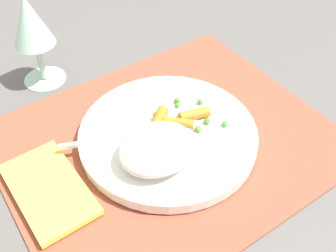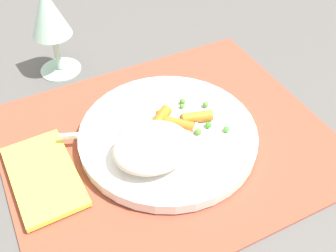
{
  "view_description": "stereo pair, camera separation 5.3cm",
  "coord_description": "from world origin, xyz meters",
  "px_view_note": "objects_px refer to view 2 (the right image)",
  "views": [
    {
      "loc": [
        -0.22,
        -0.33,
        0.42
      ],
      "look_at": [
        0.0,
        0.0,
        0.03
      ],
      "focal_mm": 42.84,
      "sensor_mm": 36.0,
      "label": 1
    },
    {
      "loc": [
        -0.18,
        -0.35,
        0.42
      ],
      "look_at": [
        0.0,
        0.0,
        0.03
      ],
      "focal_mm": 42.84,
      "sensor_mm": 36.0,
      "label": 2
    }
  ],
  "objects_px": {
    "fork": "(144,131)",
    "napkin": "(44,176)",
    "carrot_portion": "(176,119)",
    "wine_glass": "(48,16)",
    "rice_mound": "(152,147)",
    "plate": "(168,135)"
  },
  "relations": [
    {
      "from": "carrot_portion",
      "to": "napkin",
      "type": "bearing_deg",
      "value": 179.62
    },
    {
      "from": "carrot_portion",
      "to": "fork",
      "type": "relative_size",
      "value": 0.48
    },
    {
      "from": "napkin",
      "to": "plate",
      "type": "bearing_deg",
      "value": -3.42
    },
    {
      "from": "fork",
      "to": "napkin",
      "type": "distance_m",
      "value": 0.15
    },
    {
      "from": "plate",
      "to": "carrot_portion",
      "type": "bearing_deg",
      "value": 28.55
    },
    {
      "from": "napkin",
      "to": "rice_mound",
      "type": "bearing_deg",
      "value": -17.8
    },
    {
      "from": "rice_mound",
      "to": "wine_glass",
      "type": "height_order",
      "value": "wine_glass"
    },
    {
      "from": "plate",
      "to": "wine_glass",
      "type": "bearing_deg",
      "value": 110.71
    },
    {
      "from": "fork",
      "to": "carrot_portion",
      "type": "bearing_deg",
      "value": -3.4
    },
    {
      "from": "plate",
      "to": "wine_glass",
      "type": "relative_size",
      "value": 1.66
    },
    {
      "from": "plate",
      "to": "wine_glass",
      "type": "xyz_separation_m",
      "value": [
        -0.09,
        0.24,
        0.09
      ]
    },
    {
      "from": "carrot_portion",
      "to": "napkin",
      "type": "xyz_separation_m",
      "value": [
        -0.19,
        0.0,
        -0.02
      ]
    },
    {
      "from": "carrot_portion",
      "to": "fork",
      "type": "height_order",
      "value": "carrot_portion"
    },
    {
      "from": "plate",
      "to": "napkin",
      "type": "xyz_separation_m",
      "value": [
        -0.18,
        0.01,
        -0.0
      ]
    },
    {
      "from": "rice_mound",
      "to": "wine_glass",
      "type": "xyz_separation_m",
      "value": [
        -0.05,
        0.27,
        0.06
      ]
    },
    {
      "from": "carrot_portion",
      "to": "wine_glass",
      "type": "distance_m",
      "value": 0.26
    },
    {
      "from": "plate",
      "to": "napkin",
      "type": "bearing_deg",
      "value": 176.58
    },
    {
      "from": "plate",
      "to": "fork",
      "type": "distance_m",
      "value": 0.03
    },
    {
      "from": "napkin",
      "to": "wine_glass",
      "type": "bearing_deg",
      "value": 69.34
    },
    {
      "from": "rice_mound",
      "to": "fork",
      "type": "relative_size",
      "value": 0.57
    },
    {
      "from": "rice_mound",
      "to": "napkin",
      "type": "relative_size",
      "value": 0.73
    },
    {
      "from": "rice_mound",
      "to": "wine_glass",
      "type": "relative_size",
      "value": 0.69
    }
  ]
}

